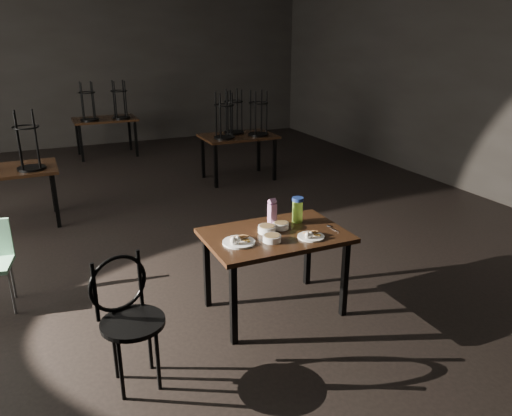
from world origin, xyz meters
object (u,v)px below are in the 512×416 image
juice_carton (272,213)px  water_bottle (298,209)px  bentwood_chair (127,311)px  main_table (275,242)px

juice_carton → water_bottle: (0.25, -0.01, 0.00)m
bentwood_chair → main_table: bearing=2.5°
juice_carton → water_bottle: juice_carton is taller
bentwood_chair → water_bottle: bearing=4.7°
juice_carton → water_bottle: bearing=-3.0°
juice_carton → bentwood_chair: bearing=-157.0°
water_bottle → bentwood_chair: size_ratio=0.25×
juice_carton → bentwood_chair: size_ratio=0.27×
water_bottle → bentwood_chair: bearing=-160.6°
main_table → bentwood_chair: size_ratio=1.28×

